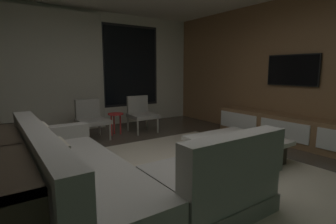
{
  "coord_description": "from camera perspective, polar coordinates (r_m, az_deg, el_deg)",
  "views": [
    {
      "loc": [
        -1.73,
        -2.46,
        1.35
      ],
      "look_at": [
        0.58,
        0.89,
        0.69
      ],
      "focal_mm": 27.79,
      "sensor_mm": 36.0,
      "label": 1
    }
  ],
  "objects": [
    {
      "name": "console_table_behind_couch",
      "position": [
        2.63,
        -32.91,
        -13.37
      ],
      "size": [
        0.4,
        2.1,
        0.74
      ],
      "color": "#34291F",
      "rests_on": "floor"
    },
    {
      "name": "sectional_couch",
      "position": [
        2.71,
        -12.37,
        -14.07
      ],
      "size": [
        1.98,
        2.5,
        0.82
      ],
      "color": "gray",
      "rests_on": "floor"
    },
    {
      "name": "area_rug",
      "position": [
        3.42,
        6.42,
        -14.03
      ],
      "size": [
        3.2,
        3.8,
        0.01
      ],
      "primitive_type": "cube",
      "color": "beige",
      "rests_on": "floor"
    },
    {
      "name": "media_console",
      "position": [
        5.27,
        25.66,
        -3.77
      ],
      "size": [
        0.46,
        3.1,
        0.52
      ],
      "color": "#8E6642",
      "rests_on": "floor"
    },
    {
      "name": "floor",
      "position": [
        3.3,
        0.48,
        -15.01
      ],
      "size": [
        9.2,
        9.2,
        0.0
      ],
      "primitive_type": "plane",
      "color": "#473D33"
    },
    {
      "name": "coffee_table",
      "position": [
        4.01,
        14.73,
        -7.99
      ],
      "size": [
        1.16,
        1.16,
        0.36
      ],
      "color": "#34291F",
      "rests_on": "floor"
    },
    {
      "name": "mounted_tv",
      "position": [
        5.41,
        25.61,
        8.28
      ],
      "size": [
        0.05,
        0.99,
        0.58
      ],
      "color": "black"
    },
    {
      "name": "accent_chair_near_window",
      "position": [
        5.79,
        -6.02,
        0.02
      ],
      "size": [
        0.56,
        0.58,
        0.78
      ],
      "color": "#B2ADA0",
      "rests_on": "floor"
    },
    {
      "name": "accent_chair_by_curtain",
      "position": [
        5.34,
        -16.57,
        -1.09
      ],
      "size": [
        0.58,
        0.6,
        0.78
      ],
      "color": "#B2ADA0",
      "rests_on": "floor"
    },
    {
      "name": "side_stool",
      "position": [
        5.54,
        -11.43,
        -1.15
      ],
      "size": [
        0.32,
        0.32,
        0.46
      ],
      "color": "red",
      "rests_on": "floor"
    },
    {
      "name": "media_wall",
      "position": [
        5.39,
        28.51,
        8.07
      ],
      "size": [
        0.12,
        7.8,
        2.7
      ],
      "color": "#8E6642",
      "rests_on": "floor"
    },
    {
      "name": "book_stack_on_coffee_table",
      "position": [
        3.95,
        17.67,
        -5.03
      ],
      "size": [
        0.25,
        0.21,
        0.11
      ],
      "color": "#544880",
      "rests_on": "coffee_table"
    },
    {
      "name": "back_wall_with_window",
      "position": [
        6.3,
        -19.46,
        8.59
      ],
      "size": [
        6.6,
        0.3,
        2.7
      ],
      "color": "silver",
      "rests_on": "floor"
    }
  ]
}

